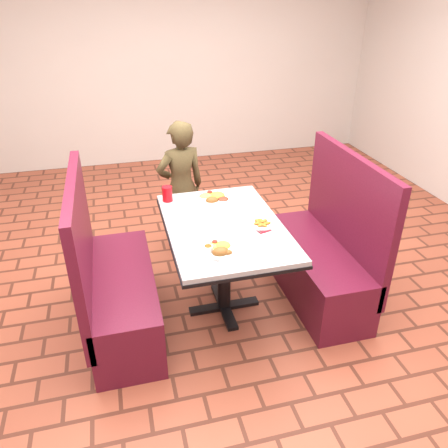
{
  "coord_description": "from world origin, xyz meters",
  "views": [
    {
      "loc": [
        -0.68,
        -2.62,
        2.22
      ],
      "look_at": [
        0.0,
        0.0,
        0.75
      ],
      "focal_mm": 35.0,
      "sensor_mm": 36.0,
      "label": 1
    }
  ],
  "objects_px": {
    "red_tumbler": "(167,194)",
    "diner_person": "(181,187)",
    "dining_table": "(224,236)",
    "near_dinner_plate": "(219,247)",
    "far_dinner_plate": "(214,196)",
    "plantain_plate": "(261,223)",
    "booth_bench_left": "(116,289)",
    "booth_bench_right": "(321,259)"
  },
  "relations": [
    {
      "from": "red_tumbler",
      "to": "diner_person",
      "type": "bearing_deg",
      "value": 70.42
    },
    {
      "from": "dining_table",
      "to": "near_dinner_plate",
      "type": "bearing_deg",
      "value": -109.27
    },
    {
      "from": "dining_table",
      "to": "far_dinner_plate",
      "type": "height_order",
      "value": "far_dinner_plate"
    },
    {
      "from": "plantain_plate",
      "to": "red_tumbler",
      "type": "relative_size",
      "value": 1.59
    },
    {
      "from": "booth_bench_left",
      "to": "booth_bench_right",
      "type": "distance_m",
      "value": 1.6
    },
    {
      "from": "red_tumbler",
      "to": "far_dinner_plate",
      "type": "bearing_deg",
      "value": -11.28
    },
    {
      "from": "booth_bench_right",
      "to": "near_dinner_plate",
      "type": "distance_m",
      "value": 1.08
    },
    {
      "from": "red_tumbler",
      "to": "booth_bench_right",
      "type": "bearing_deg",
      "value": -23.14
    },
    {
      "from": "booth_bench_left",
      "to": "near_dinner_plate",
      "type": "distance_m",
      "value": 0.88
    },
    {
      "from": "booth_bench_left",
      "to": "far_dinner_plate",
      "type": "relative_size",
      "value": 4.11
    },
    {
      "from": "diner_person",
      "to": "near_dinner_plate",
      "type": "height_order",
      "value": "diner_person"
    },
    {
      "from": "diner_person",
      "to": "red_tumbler",
      "type": "distance_m",
      "value": 0.6
    },
    {
      "from": "diner_person",
      "to": "far_dinner_plate",
      "type": "relative_size",
      "value": 4.21
    },
    {
      "from": "plantain_plate",
      "to": "booth_bench_right",
      "type": "bearing_deg",
      "value": 8.2
    },
    {
      "from": "near_dinner_plate",
      "to": "red_tumbler",
      "type": "distance_m",
      "value": 0.85
    },
    {
      "from": "dining_table",
      "to": "booth_bench_left",
      "type": "height_order",
      "value": "booth_bench_left"
    },
    {
      "from": "booth_bench_left",
      "to": "red_tumbler",
      "type": "height_order",
      "value": "booth_bench_left"
    },
    {
      "from": "diner_person",
      "to": "plantain_plate",
      "type": "relative_size",
      "value": 6.52
    },
    {
      "from": "far_dinner_plate",
      "to": "plantain_plate",
      "type": "relative_size",
      "value": 1.55
    },
    {
      "from": "dining_table",
      "to": "diner_person",
      "type": "xyz_separation_m",
      "value": [
        -0.14,
        1.02,
        -0.04
      ]
    },
    {
      "from": "near_dinner_plate",
      "to": "dining_table",
      "type": "bearing_deg",
      "value": 70.73
    },
    {
      "from": "near_dinner_plate",
      "to": "red_tumbler",
      "type": "bearing_deg",
      "value": 104.39
    },
    {
      "from": "booth_bench_left",
      "to": "plantain_plate",
      "type": "distance_m",
      "value": 1.14
    },
    {
      "from": "near_dinner_plate",
      "to": "far_dinner_plate",
      "type": "bearing_deg",
      "value": 78.82
    },
    {
      "from": "diner_person",
      "to": "booth_bench_left",
      "type": "bearing_deg",
      "value": 44.82
    },
    {
      "from": "far_dinner_plate",
      "to": "booth_bench_right",
      "type": "bearing_deg",
      "value": -28.1
    },
    {
      "from": "booth_bench_right",
      "to": "diner_person",
      "type": "xyz_separation_m",
      "value": [
        -0.94,
        1.02,
        0.29
      ]
    },
    {
      "from": "booth_bench_right",
      "to": "near_dinner_plate",
      "type": "height_order",
      "value": "booth_bench_right"
    },
    {
      "from": "far_dinner_plate",
      "to": "red_tumbler",
      "type": "height_order",
      "value": "red_tumbler"
    },
    {
      "from": "diner_person",
      "to": "red_tumbler",
      "type": "bearing_deg",
      "value": 58.11
    },
    {
      "from": "booth_bench_right",
      "to": "red_tumbler",
      "type": "bearing_deg",
      "value": 156.86
    },
    {
      "from": "diner_person",
      "to": "booth_bench_right",
      "type": "bearing_deg",
      "value": 120.25
    },
    {
      "from": "booth_bench_right",
      "to": "near_dinner_plate",
      "type": "bearing_deg",
      "value": -159.64
    },
    {
      "from": "booth_bench_left",
      "to": "red_tumbler",
      "type": "bearing_deg",
      "value": 45.86
    },
    {
      "from": "booth_bench_left",
      "to": "red_tumbler",
      "type": "distance_m",
      "value": 0.83
    },
    {
      "from": "plantain_plate",
      "to": "dining_table",
      "type": "bearing_deg",
      "value": 162.6
    },
    {
      "from": "diner_person",
      "to": "plantain_plate",
      "type": "height_order",
      "value": "diner_person"
    },
    {
      "from": "dining_table",
      "to": "booth_bench_right",
      "type": "bearing_deg",
      "value": 0.0
    },
    {
      "from": "red_tumbler",
      "to": "booth_bench_left",
      "type": "bearing_deg",
      "value": -134.14
    },
    {
      "from": "booth_bench_right",
      "to": "plantain_plate",
      "type": "bearing_deg",
      "value": -171.8
    },
    {
      "from": "dining_table",
      "to": "booth_bench_right",
      "type": "xyz_separation_m",
      "value": [
        0.8,
        0.0,
        -0.32
      ]
    },
    {
      "from": "booth_bench_left",
      "to": "near_dinner_plate",
      "type": "bearing_deg",
      "value": -26.62
    }
  ]
}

